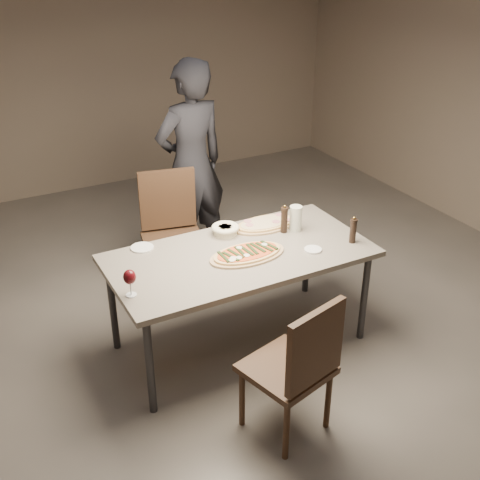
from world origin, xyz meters
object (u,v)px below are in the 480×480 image
bread_basket (225,229)px  chair_far (171,227)px  zucchini_pizza (247,254)px  chair_near (298,364)px  diner (191,165)px  ham_pizza (266,224)px  carafe (296,218)px  pepper_mill_left (284,219)px  dining_table (240,260)px

bread_basket → chair_far: bearing=104.2°
zucchini_pizza → chair_far: 1.04m
bread_basket → chair_near: (-0.17, -1.25, -0.26)m
diner → ham_pizza: bearing=88.5°
zucchini_pizza → ham_pizza: zucchini_pizza is taller
ham_pizza → carafe: size_ratio=2.66×
ham_pizza → carafe: 0.24m
zucchini_pizza → ham_pizza: 0.48m
ham_pizza → carafe: bearing=-29.2°
bread_basket → diner: (0.20, 1.04, 0.12)m
ham_pizza → carafe: carafe is taller
pepper_mill_left → bread_basket: bearing=157.4°
pepper_mill_left → chair_far: (-0.56, 0.81, -0.28)m
dining_table → chair_far: size_ratio=1.78×
bread_basket → carafe: size_ratio=1.05×
ham_pizza → chair_near: bearing=-95.7°
pepper_mill_left → chair_far: chair_far is taller
ham_pizza → dining_table: bearing=-126.1°
carafe → diner: diner is taller
dining_table → diner: bearing=80.0°
ham_pizza → bread_basket: (-0.33, 0.02, 0.03)m
carafe → pepper_mill_left: bearing=172.2°
pepper_mill_left → chair_near: (-0.57, -1.08, -0.32)m
diner → zucchini_pizza: bearing=72.8°
zucchini_pizza → pepper_mill_left: bearing=23.6°
carafe → chair_near: 1.29m
ham_pizza → chair_far: chair_far is taller
dining_table → ham_pizza: (0.37, 0.28, 0.07)m
zucchini_pizza → bread_basket: size_ratio=2.74×
dining_table → chair_far: chair_far is taller
carafe → chair_near: bearing=-121.6°
carafe → zucchini_pizza: bearing=-160.4°
zucchini_pizza → chair_near: 0.94m
zucchini_pizza → chair_near: chair_near is taller
bread_basket → pepper_mill_left: bearing=-22.6°
diner → carafe: bearing=94.8°
ham_pizza → bread_basket: bread_basket is taller
ham_pizza → diner: bearing=113.4°
dining_table → diner: size_ratio=0.99×
diner → chair_far: bearing=38.6°
zucchini_pizza → ham_pizza: (0.34, 0.34, -0.00)m
ham_pizza → chair_far: size_ratio=0.50×
bread_basket → pepper_mill_left: (0.40, -0.16, 0.06)m
chair_near → chair_far: chair_far is taller
chair_far → zucchini_pizza: bearing=110.5°
chair_near → diner: size_ratio=0.52×
bread_basket → pepper_mill_left: pepper_mill_left is taller
dining_table → chair_near: 0.97m
dining_table → pepper_mill_left: (0.43, 0.13, 0.16)m
bread_basket → carafe: (0.49, -0.18, 0.05)m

